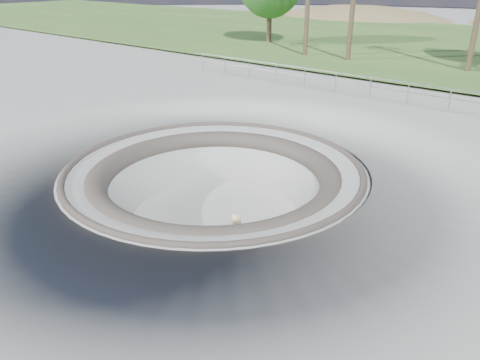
{
  "coord_description": "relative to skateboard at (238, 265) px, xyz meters",
  "views": [
    {
      "loc": [
        10.1,
        -10.86,
        6.15
      ],
      "look_at": [
        1.2,
        -0.07,
        -0.1
      ],
      "focal_mm": 35.0,
      "sensor_mm": 36.0,
      "label": 1
    }
  ],
  "objects": [
    {
      "name": "skate_bowl",
      "position": [
        -2.63,
        1.91,
        0.01
      ],
      "size": [
        14.0,
        14.0,
        4.1
      ],
      "color": "gray",
      "rests_on": "ground"
    },
    {
      "name": "safety_railing",
      "position": [
        -2.63,
        13.91,
        2.53
      ],
      "size": [
        25.0,
        0.06,
        1.03
      ],
      "color": "gray",
      "rests_on": "ground"
    },
    {
      "name": "ground",
      "position": [
        -2.63,
        1.91,
        1.84
      ],
      "size": [
        180.0,
        180.0,
        0.0
      ],
      "primitive_type": "plane",
      "color": "gray",
      "rests_on": "ground"
    },
    {
      "name": "skateboard",
      "position": [
        0.0,
        0.0,
        0.0
      ],
      "size": [
        0.79,
        0.52,
        0.08
      ],
      "color": "brown",
      "rests_on": "ground"
    },
    {
      "name": "skater",
      "position": [
        0.0,
        -0.0,
        0.86
      ],
      "size": [
        0.59,
        0.72,
        1.69
      ],
      "primitive_type": "imported",
      "rotation": [
        0.0,
        0.0,
        1.92
      ],
      "color": "#D4BF89",
      "rests_on": "skateboard"
    }
  ]
}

